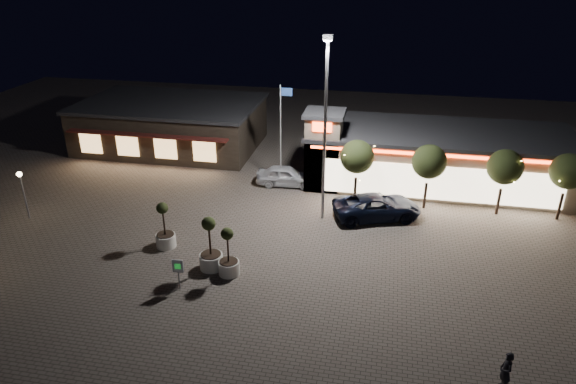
% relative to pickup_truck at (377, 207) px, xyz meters
% --- Properties ---
extents(ground, '(90.00, 90.00, 0.00)m').
position_rel_pickup_truck_xyz_m(ground, '(-5.67, -8.77, -0.84)').
color(ground, '#61574E').
rests_on(ground, ground).
extents(retail_building, '(20.40, 8.40, 6.10)m').
position_rel_pickup_truck_xyz_m(retail_building, '(3.83, 7.04, 1.37)').
color(retail_building, gray).
rests_on(retail_building, ground).
extents(restaurant_building, '(16.40, 11.00, 4.30)m').
position_rel_pickup_truck_xyz_m(restaurant_building, '(-19.67, 11.20, 1.32)').
color(restaurant_building, '#382D23').
rests_on(restaurant_building, ground).
extents(floodlight_pole, '(0.60, 0.40, 12.38)m').
position_rel_pickup_truck_xyz_m(floodlight_pole, '(-3.67, -0.77, 6.18)').
color(floodlight_pole, gray).
rests_on(floodlight_pole, ground).
extents(flagpole, '(0.95, 0.10, 8.00)m').
position_rel_pickup_truck_xyz_m(flagpole, '(-7.58, 4.23, 3.90)').
color(flagpole, white).
rests_on(flagpole, ground).
extents(lamp_post_west, '(0.36, 0.36, 3.48)m').
position_rel_pickup_truck_xyz_m(lamp_post_west, '(-23.67, -4.77, 1.62)').
color(lamp_post_west, gray).
rests_on(lamp_post_west, ground).
extents(string_tree_a, '(2.42, 2.42, 4.79)m').
position_rel_pickup_truck_xyz_m(string_tree_a, '(-1.67, 2.23, 2.72)').
color(string_tree_a, '#332319').
rests_on(string_tree_a, ground).
extents(string_tree_b, '(2.42, 2.42, 4.79)m').
position_rel_pickup_truck_xyz_m(string_tree_b, '(3.33, 2.23, 2.72)').
color(string_tree_b, '#332319').
rests_on(string_tree_b, ground).
extents(string_tree_c, '(2.42, 2.42, 4.79)m').
position_rel_pickup_truck_xyz_m(string_tree_c, '(8.33, 2.23, 2.72)').
color(string_tree_c, '#332319').
rests_on(string_tree_c, ground).
extents(string_tree_d, '(2.42, 2.42, 4.79)m').
position_rel_pickup_truck_xyz_m(string_tree_d, '(12.33, 2.23, 2.72)').
color(string_tree_d, '#332319').
rests_on(string_tree_d, ground).
extents(pickup_truck, '(6.61, 4.57, 1.68)m').
position_rel_pickup_truck_xyz_m(pickup_truck, '(0.00, 0.00, 0.00)').
color(pickup_truck, black).
rests_on(pickup_truck, ground).
extents(white_sedan, '(4.76, 2.16, 1.59)m').
position_rel_pickup_truck_xyz_m(white_sedan, '(-7.26, 4.22, -0.05)').
color(white_sedan, silver).
rests_on(white_sedan, ground).
extents(pedestrian, '(0.60, 0.77, 1.86)m').
position_rel_pickup_truck_xyz_m(pedestrian, '(5.89, -14.65, 0.09)').
color(pedestrian, black).
rests_on(pedestrian, ground).
extents(planter_left, '(1.24, 1.24, 3.05)m').
position_rel_pickup_truck_xyz_m(planter_left, '(-12.75, -6.50, 0.10)').
color(planter_left, silver).
rests_on(planter_left, ground).
extents(planter_mid, '(1.36, 1.36, 3.34)m').
position_rel_pickup_truck_xyz_m(planter_mid, '(-9.16, -8.29, 0.19)').
color(planter_mid, silver).
rests_on(planter_mid, ground).
extents(planter_right, '(1.21, 1.21, 2.98)m').
position_rel_pickup_truck_xyz_m(planter_right, '(-7.97, -8.67, 0.08)').
color(planter_right, silver).
rests_on(planter_right, ground).
extents(valet_sign, '(0.61, 0.12, 1.84)m').
position_rel_pickup_truck_xyz_m(valet_sign, '(-10.20, -10.58, 0.45)').
color(valet_sign, gray).
rests_on(valet_sign, ground).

